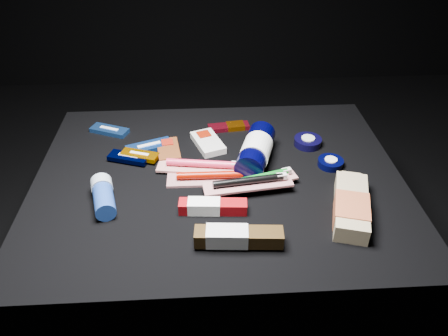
{
  "coord_description": "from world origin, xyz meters",
  "views": [
    {
      "loc": [
        -0.04,
        -0.94,
        1.1
      ],
      "look_at": [
        0.01,
        0.01,
        0.42
      ],
      "focal_mm": 35.0,
      "sensor_mm": 36.0,
      "label": 1
    }
  ],
  "objects": [
    {
      "name": "clif_bar_1",
      "position": [
        -0.03,
        0.16,
        0.41
      ],
      "size": [
        0.11,
        0.14,
        0.02
      ],
      "rotation": [
        0.0,
        0.0,
        0.34
      ],
      "color": "silver",
      "rests_on": "cloth_table"
    },
    {
      "name": "toothbrush_pack_3",
      "position": [
        0.07,
        -0.07,
        0.43
      ],
      "size": [
        0.23,
        0.08,
        0.03
      ],
      "rotation": [
        0.0,
        0.0,
        0.13
      ],
      "color": "beige",
      "rests_on": "cloth_table"
    },
    {
      "name": "cloth_table",
      "position": [
        0.0,
        0.0,
        0.2
      ],
      "size": [
        0.98,
        0.78,
        0.4
      ],
      "primitive_type": "cube",
      "color": "black",
      "rests_on": "ground"
    },
    {
      "name": "toothbrush_pack_2",
      "position": [
        0.1,
        -0.05,
        0.42
      ],
      "size": [
        0.22,
        0.11,
        0.02
      ],
      "rotation": [
        0.0,
        0.0,
        0.28
      ],
      "color": "silver",
      "rests_on": "cloth_table"
    },
    {
      "name": "luna_bar_1",
      "position": [
        -0.2,
        0.14,
        0.41
      ],
      "size": [
        0.14,
        0.09,
        0.02
      ],
      "rotation": [
        0.0,
        0.0,
        0.37
      ],
      "color": "#1C4DAC",
      "rests_on": "cloth_table"
    },
    {
      "name": "deodorant_stick",
      "position": [
        -0.29,
        -0.1,
        0.43
      ],
      "size": [
        0.08,
        0.14,
        0.05
      ],
      "rotation": [
        0.0,
        0.0,
        0.25
      ],
      "color": "navy",
      "rests_on": "cloth_table"
    },
    {
      "name": "clif_bar_0",
      "position": [
        -0.14,
        0.13,
        0.41
      ],
      "size": [
        0.08,
        0.12,
        0.02
      ],
      "rotation": [
        0.0,
        0.0,
        0.14
      ],
      "color": "#5C2C12",
      "rests_on": "cloth_table"
    },
    {
      "name": "luna_bar_0",
      "position": [
        -0.33,
        0.25,
        0.41
      ],
      "size": [
        0.13,
        0.09,
        0.02
      ],
      "rotation": [
        0.0,
        0.0,
        -0.41
      ],
      "color": "#1E498F",
      "rests_on": "cloth_table"
    },
    {
      "name": "luna_bar_3",
      "position": [
        -0.22,
        0.09,
        0.41
      ],
      "size": [
        0.11,
        0.07,
        0.01
      ],
      "rotation": [
        0.0,
        0.0,
        -0.34
      ],
      "color": "#AE6800",
      "rests_on": "cloth_table"
    },
    {
      "name": "toothbrush_pack_1",
      "position": [
        -0.04,
        0.03,
        0.42
      ],
      "size": [
        0.25,
        0.09,
        0.03
      ],
      "rotation": [
        0.0,
        0.0,
        -0.15
      ],
      "color": "silver",
      "rests_on": "cloth_table"
    },
    {
      "name": "toothpaste_carton_red",
      "position": [
        -0.03,
        -0.14,
        0.42
      ],
      "size": [
        0.16,
        0.05,
        0.03
      ],
      "rotation": [
        0.0,
        0.0,
        -0.07
      ],
      "color": "maroon",
      "rests_on": "cloth_table"
    },
    {
      "name": "toothbrush_pack_0",
      "position": [
        -0.01,
        -0.02,
        0.41
      ],
      "size": [
        0.25,
        0.06,
        0.03
      ],
      "rotation": [
        0.0,
        0.0,
        -0.01
      ],
      "color": "#B8AFAB",
      "rests_on": "cloth_table"
    },
    {
      "name": "toothpaste_carton_green",
      "position": [
        0.02,
        -0.25,
        0.42
      ],
      "size": [
        0.2,
        0.06,
        0.04
      ],
      "rotation": [
        0.0,
        0.0,
        -0.07
      ],
      "color": "#301F0A",
      "rests_on": "cloth_table"
    },
    {
      "name": "cream_tin_upper",
      "position": [
        0.27,
        0.14,
        0.41
      ],
      "size": [
        0.08,
        0.08,
        0.03
      ],
      "rotation": [
        0.0,
        0.0,
        0.1
      ],
      "color": "black",
      "rests_on": "cloth_table"
    },
    {
      "name": "ground",
      "position": [
        0.0,
        0.0,
        0.0
      ],
      "size": [
        3.0,
        3.0,
        0.0
      ],
      "primitive_type": "plane",
      "color": "black",
      "rests_on": "ground"
    },
    {
      "name": "luna_bar_2",
      "position": [
        -0.25,
        0.09,
        0.41
      ],
      "size": [
        0.12,
        0.08,
        0.01
      ],
      "rotation": [
        0.0,
        0.0,
        -0.33
      ],
      "color": "black",
      "rests_on": "cloth_table"
    },
    {
      "name": "cream_tin_lower",
      "position": [
        0.31,
        0.03,
        0.41
      ],
      "size": [
        0.07,
        0.07,
        0.02
      ],
      "rotation": [
        0.0,
        0.0,
        0.16
      ],
      "color": "black",
      "rests_on": "cloth_table"
    },
    {
      "name": "bodywash_bottle",
      "position": [
        0.31,
        -0.17,
        0.42
      ],
      "size": [
        0.13,
        0.23,
        0.05
      ],
      "rotation": [
        0.0,
        0.0,
        -0.28
      ],
      "color": "tan",
      "rests_on": "cloth_table"
    },
    {
      "name": "lotion_bottle",
      "position": [
        0.11,
        0.06,
        0.44
      ],
      "size": [
        0.13,
        0.25,
        0.08
      ],
      "rotation": [
        0.0,
        0.0,
        -0.31
      ],
      "color": "black",
      "rests_on": "cloth_table"
    },
    {
      "name": "power_bar",
      "position": [
        0.05,
        0.25,
        0.41
      ],
      "size": [
        0.13,
        0.05,
        0.02
      ],
      "rotation": [
        0.0,
        0.0,
        0.12
      ],
      "color": "maroon",
      "rests_on": "cloth_table"
    }
  ]
}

